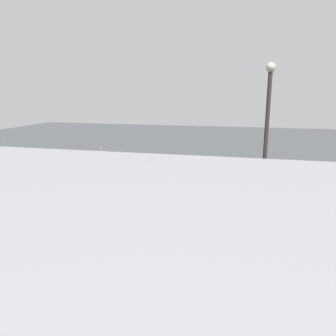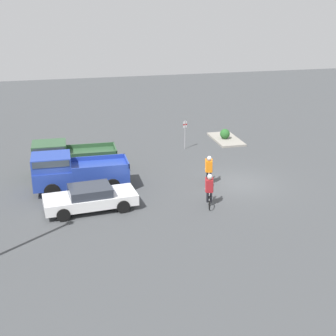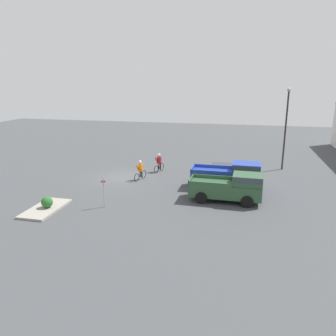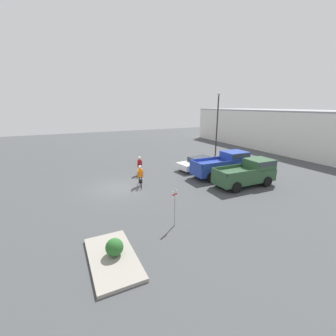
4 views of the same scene
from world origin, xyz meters
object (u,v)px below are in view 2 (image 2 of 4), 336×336
Objects in this scene: pickup_truck_1 at (69,157)px; cyclist_0 at (209,170)px; pickup_truck_0 at (74,171)px; fire_lane_sign at (185,131)px; shrub at (225,134)px; cyclist_1 at (209,189)px; sedan_0 at (90,198)px.

cyclist_0 is at bearing -114.79° from pickup_truck_1.
pickup_truck_0 is 2.81m from pickup_truck_1.
pickup_truck_0 is 2.48× the size of fire_lane_sign.
fire_lane_sign reaches higher than shrub.
cyclist_1 reaches higher than shrub.
sedan_0 is 0.95× the size of pickup_truck_1.
shrub is at bearing -70.26° from fire_lane_sign.
sedan_0 is 6.40× the size of shrub.
cyclist_0 is (1.95, -7.09, 0.20)m from sedan_0.
pickup_truck_1 is (5.61, 0.83, 0.42)m from sedan_0.
pickup_truck_0 is (2.81, 0.68, 0.48)m from sedan_0.
pickup_truck_1 is at bearing 8.42° from sedan_0.
pickup_truck_1 is 12.69m from shrub.
fire_lane_sign reaches higher than cyclist_0.
pickup_truck_0 is at bearing 121.42° from shrub.
cyclist_0 is 6.79m from fire_lane_sign.
shrub is (9.98, -11.07, -0.14)m from sedan_0.
pickup_truck_1 is 6.72× the size of shrub.
cyclist_1 is (-0.94, -6.15, 0.23)m from sedan_0.
shrub is (4.37, -11.90, -0.56)m from pickup_truck_1.
sedan_0 is 7.36m from cyclist_0.
cyclist_1 is at bearing -118.79° from pickup_truck_0.
cyclist_1 is 2.36× the size of shrub.
pickup_truck_1 is at bearing 46.80° from cyclist_1.
sedan_0 is 2.72× the size of cyclist_1.
fire_lane_sign is at bearing -54.26° from pickup_truck_0.
pickup_truck_0 is at bearing 83.72° from cyclist_0.
pickup_truck_0 is 10.11m from fire_lane_sign.
cyclist_0 is at bearing -18.06° from cyclist_1.
pickup_truck_1 is 8.73m from cyclist_0.
sedan_0 is 2.93m from pickup_truck_0.
sedan_0 is 11.53m from fire_lane_sign.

